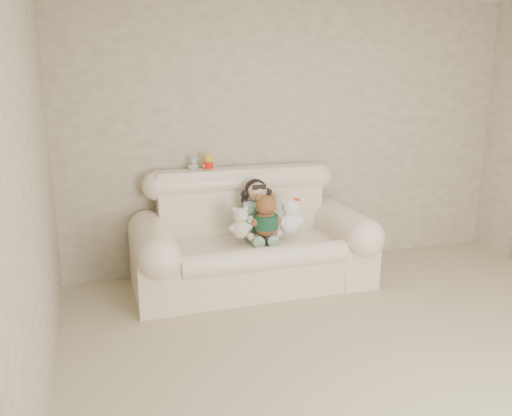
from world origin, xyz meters
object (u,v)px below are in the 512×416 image
(brown_teddy, at_px, (266,211))
(sofa, at_px, (253,231))
(cream_teddy, at_px, (240,220))
(white_cat, at_px, (290,212))
(seated_child, at_px, (257,209))

(brown_teddy, bearing_deg, sofa, 131.15)
(cream_teddy, bearing_deg, sofa, 61.99)
(sofa, bearing_deg, cream_teddy, -141.68)
(sofa, relative_size, white_cat, 5.55)
(sofa, relative_size, brown_teddy, 4.76)
(brown_teddy, xyz_separation_m, cream_teddy, (-0.23, -0.00, -0.06))
(seated_child, distance_m, cream_teddy, 0.29)
(brown_teddy, relative_size, cream_teddy, 1.35)
(brown_teddy, bearing_deg, white_cat, 8.92)
(seated_child, relative_size, brown_teddy, 1.25)
(sofa, distance_m, brown_teddy, 0.25)
(seated_child, bearing_deg, sofa, -127.47)
(sofa, xyz_separation_m, brown_teddy, (0.08, -0.11, 0.21))
(sofa, height_order, white_cat, sofa)
(white_cat, relative_size, cream_teddy, 1.16)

